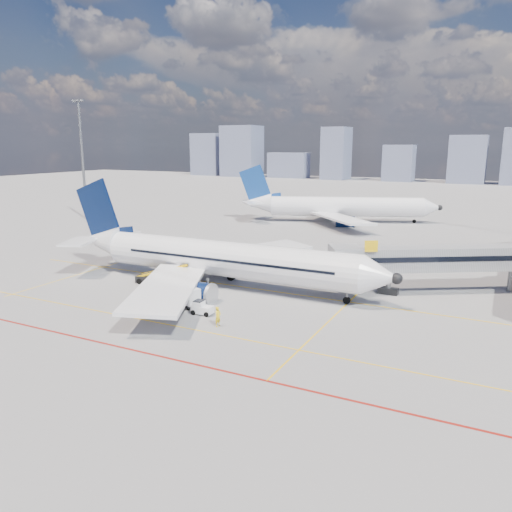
{
  "coord_description": "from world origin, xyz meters",
  "views": [
    {
      "loc": [
        27.75,
        -40.97,
        16.14
      ],
      "look_at": [
        3.39,
        7.41,
        4.0
      ],
      "focal_mm": 35.0,
      "sensor_mm": 36.0,
      "label": 1
    }
  ],
  "objects_px": {
    "second_aircraft": "(337,207)",
    "ramp_worker": "(218,317)",
    "baggage_tug": "(201,308)",
    "belt_loader": "(158,278)",
    "cargo_dolly": "(185,296)",
    "main_aircraft": "(214,258)"
  },
  "relations": [
    {
      "from": "second_aircraft",
      "to": "ramp_worker",
      "type": "distance_m",
      "value": 66.01
    },
    {
      "from": "baggage_tug",
      "to": "belt_loader",
      "type": "distance_m",
      "value": 12.71
    },
    {
      "from": "cargo_dolly",
      "to": "belt_loader",
      "type": "xyz_separation_m",
      "value": [
        -7.71,
        5.5,
        -0.37
      ]
    },
    {
      "from": "main_aircraft",
      "to": "ramp_worker",
      "type": "height_order",
      "value": "main_aircraft"
    },
    {
      "from": "second_aircraft",
      "to": "cargo_dolly",
      "type": "bearing_deg",
      "value": -107.42
    },
    {
      "from": "second_aircraft",
      "to": "baggage_tug",
      "type": "bearing_deg",
      "value": -104.86
    },
    {
      "from": "main_aircraft",
      "to": "ramp_worker",
      "type": "relative_size",
      "value": 22.76
    },
    {
      "from": "main_aircraft",
      "to": "baggage_tug",
      "type": "relative_size",
      "value": 20.57
    },
    {
      "from": "belt_loader",
      "to": "ramp_worker",
      "type": "height_order",
      "value": "belt_loader"
    },
    {
      "from": "baggage_tug",
      "to": "ramp_worker",
      "type": "distance_m",
      "value": 3.8
    },
    {
      "from": "main_aircraft",
      "to": "cargo_dolly",
      "type": "height_order",
      "value": "main_aircraft"
    },
    {
      "from": "baggage_tug",
      "to": "belt_loader",
      "type": "bearing_deg",
      "value": 143.1
    },
    {
      "from": "main_aircraft",
      "to": "belt_loader",
      "type": "bearing_deg",
      "value": -158.78
    },
    {
      "from": "second_aircraft",
      "to": "belt_loader",
      "type": "bearing_deg",
      "value": -114.94
    },
    {
      "from": "ramp_worker",
      "to": "second_aircraft",
      "type": "bearing_deg",
      "value": 16.94
    },
    {
      "from": "main_aircraft",
      "to": "ramp_worker",
      "type": "bearing_deg",
      "value": -57.45
    },
    {
      "from": "baggage_tug",
      "to": "ramp_worker",
      "type": "height_order",
      "value": "ramp_worker"
    },
    {
      "from": "main_aircraft",
      "to": "second_aircraft",
      "type": "bearing_deg",
      "value": 92.17
    },
    {
      "from": "cargo_dolly",
      "to": "baggage_tug",
      "type": "bearing_deg",
      "value": -9.42
    },
    {
      "from": "baggage_tug",
      "to": "ramp_worker",
      "type": "xyz_separation_m",
      "value": [
        3.15,
        -2.11,
        0.27
      ]
    },
    {
      "from": "baggage_tug",
      "to": "belt_loader",
      "type": "relative_size",
      "value": 0.3
    },
    {
      "from": "cargo_dolly",
      "to": "ramp_worker",
      "type": "distance_m",
      "value": 7.05
    }
  ]
}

